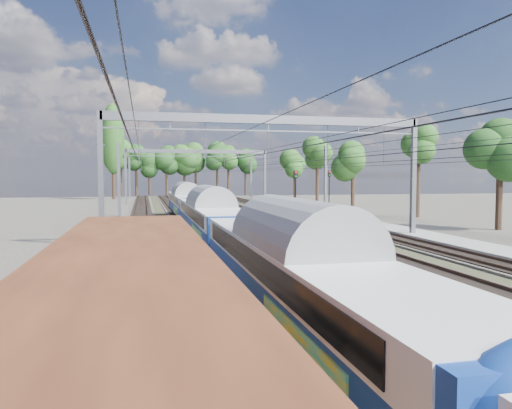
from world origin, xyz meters
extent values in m
cube|color=#47423A|center=(-9.00, 45.00, 0.07)|extent=(3.00, 130.00, 0.15)
cube|color=black|center=(-9.00, 45.00, 0.17)|extent=(2.50, 130.00, 0.06)
cube|color=#473326|center=(-9.72, 45.00, 0.27)|extent=(0.08, 130.00, 0.14)
cube|color=#473326|center=(-8.28, 45.00, 0.27)|extent=(0.08, 130.00, 0.14)
cube|color=#47423A|center=(-4.50, 45.00, 0.07)|extent=(3.00, 130.00, 0.15)
cube|color=black|center=(-4.50, 45.00, 0.17)|extent=(2.50, 130.00, 0.06)
cube|color=#473326|center=(-5.22, 45.00, 0.27)|extent=(0.08, 130.00, 0.14)
cube|color=#473326|center=(-3.78, 45.00, 0.27)|extent=(0.08, 130.00, 0.14)
cube|color=#47423A|center=(0.00, 45.00, 0.07)|extent=(3.00, 130.00, 0.15)
cube|color=black|center=(0.00, 45.00, 0.17)|extent=(2.50, 130.00, 0.06)
cube|color=#473326|center=(-0.72, 45.00, 0.27)|extent=(0.08, 130.00, 0.14)
cube|color=#473326|center=(0.72, 45.00, 0.27)|extent=(0.08, 130.00, 0.14)
cube|color=#47423A|center=(4.50, 45.00, 0.07)|extent=(3.00, 130.00, 0.15)
cube|color=black|center=(4.50, 45.00, 0.17)|extent=(2.50, 130.00, 0.06)
cube|color=#473326|center=(3.78, 45.00, 0.27)|extent=(0.08, 130.00, 0.14)
cube|color=#473326|center=(5.22, 45.00, 0.27)|extent=(0.08, 130.00, 0.14)
cube|color=#47423A|center=(9.00, 45.00, 0.07)|extent=(3.00, 130.00, 0.15)
cube|color=black|center=(9.00, 45.00, 0.17)|extent=(2.50, 130.00, 0.06)
cube|color=#473326|center=(8.28, 45.00, 0.27)|extent=(0.08, 130.00, 0.14)
cube|color=#473326|center=(9.72, 45.00, 0.27)|extent=(0.08, 130.00, 0.14)
cube|color=#2D291D|center=(-6.75, 45.00, 0.03)|extent=(1.10, 130.00, 0.05)
cube|color=#2D291D|center=(-2.25, 45.00, 0.03)|extent=(1.10, 130.00, 0.05)
cube|color=#2D291D|center=(2.25, 45.00, 0.03)|extent=(1.10, 130.00, 0.05)
cube|color=#2D291D|center=(6.75, 45.00, 0.03)|extent=(1.10, 130.00, 0.05)
cube|color=gray|center=(12.00, 20.00, 0.15)|extent=(3.00, 70.00, 0.30)
cube|color=slate|center=(-11.50, 30.00, 4.50)|extent=(0.35, 0.35, 9.00)
cube|color=slate|center=(11.50, 30.00, 4.50)|extent=(0.35, 0.35, 9.00)
cube|color=slate|center=(0.00, 30.00, 8.70)|extent=(23.00, 0.35, 0.60)
cube|color=slate|center=(-11.50, 78.00, 4.50)|extent=(0.35, 0.35, 9.00)
cube|color=slate|center=(11.50, 78.00, 4.50)|extent=(0.35, 0.35, 9.00)
cube|color=slate|center=(0.00, 78.00, 8.70)|extent=(23.00, 0.35, 0.60)
cube|color=slate|center=(-11.50, 55.00, 4.25)|extent=(0.35, 0.35, 8.50)
cube|color=slate|center=(-11.50, 100.00, 4.25)|extent=(0.35, 0.35, 8.50)
cube|color=slate|center=(13.80, 55.00, 4.25)|extent=(0.35, 0.35, 8.50)
cube|color=slate|center=(13.80, 100.00, 4.25)|extent=(0.35, 0.35, 8.50)
cylinder|color=black|center=(-9.00, 45.00, 5.50)|extent=(0.03, 130.00, 0.03)
cylinder|color=black|center=(-9.00, 45.00, 6.60)|extent=(0.03, 130.00, 0.03)
cylinder|color=black|center=(-4.50, 45.00, 5.50)|extent=(0.03, 130.00, 0.03)
cylinder|color=black|center=(-4.50, 45.00, 6.60)|extent=(0.03, 130.00, 0.03)
cylinder|color=black|center=(0.00, 45.00, 5.50)|extent=(0.03, 130.00, 0.03)
cylinder|color=black|center=(0.00, 45.00, 6.60)|extent=(0.03, 130.00, 0.03)
cylinder|color=black|center=(4.50, 45.00, 5.50)|extent=(0.03, 130.00, 0.03)
cylinder|color=black|center=(4.50, 45.00, 6.60)|extent=(0.03, 130.00, 0.03)
cylinder|color=black|center=(9.00, 45.00, 5.50)|extent=(0.03, 130.00, 0.03)
cylinder|color=black|center=(9.00, 45.00, 6.60)|extent=(0.03, 130.00, 0.03)
cylinder|color=black|center=(-13.69, 112.01, 3.67)|extent=(0.56, 0.56, 7.35)
sphere|color=#163E18|center=(-13.69, 112.01, 9.55)|extent=(5.20, 5.20, 5.20)
cylinder|color=black|center=(-10.28, 110.03, 2.85)|extent=(0.56, 0.56, 5.71)
sphere|color=#163E18|center=(-10.28, 110.03, 7.42)|extent=(4.71, 4.71, 4.71)
cylinder|color=black|center=(-6.25, 113.72, 3.47)|extent=(0.56, 0.56, 6.94)
sphere|color=#163E18|center=(-6.25, 113.72, 9.03)|extent=(4.65, 4.65, 4.65)
cylinder|color=black|center=(-3.82, 112.76, 3.29)|extent=(0.56, 0.56, 6.59)
sphere|color=#163E18|center=(-3.82, 112.76, 8.56)|extent=(4.54, 4.54, 4.54)
cylinder|color=black|center=(0.87, 110.92, 3.02)|extent=(0.56, 0.56, 6.04)
sphere|color=#163E18|center=(0.87, 110.92, 7.85)|extent=(4.21, 4.21, 4.21)
cylinder|color=black|center=(4.01, 112.05, 2.89)|extent=(0.56, 0.56, 5.78)
sphere|color=#163E18|center=(4.01, 112.05, 7.51)|extent=(4.45, 4.45, 4.45)
cylinder|color=black|center=(7.20, 112.14, 3.04)|extent=(0.56, 0.56, 6.07)
sphere|color=#163E18|center=(7.20, 112.14, 7.90)|extent=(4.91, 4.91, 4.91)
cylinder|color=black|center=(10.60, 110.95, 2.75)|extent=(0.56, 0.56, 5.50)
sphere|color=#163E18|center=(10.60, 110.95, 7.15)|extent=(4.13, 4.13, 4.13)
cylinder|color=black|center=(14.06, 111.93, 3.57)|extent=(0.56, 0.56, 7.15)
sphere|color=#163E18|center=(14.06, 111.93, 9.29)|extent=(4.61, 4.61, 4.61)
cylinder|color=black|center=(21.12, 33.44, 2.79)|extent=(0.56, 0.56, 5.58)
sphere|color=#163E18|center=(21.12, 33.44, 7.26)|extent=(3.88, 3.88, 3.88)
cylinder|color=black|center=(21.27, 45.75, 2.99)|extent=(0.56, 0.56, 5.97)
sphere|color=#163E18|center=(21.27, 45.75, 7.77)|extent=(4.60, 4.60, 4.60)
cylinder|color=black|center=(19.52, 61.01, 2.73)|extent=(0.56, 0.56, 5.46)
sphere|color=#163E18|center=(19.52, 61.01, 7.09)|extent=(4.03, 4.03, 4.03)
cylinder|color=black|center=(20.86, 73.52, 3.40)|extent=(0.56, 0.56, 6.79)
sphere|color=#163E18|center=(20.86, 73.52, 8.83)|extent=(3.55, 3.55, 3.55)
cylinder|color=black|center=(20.83, 88.56, 3.06)|extent=(0.56, 0.56, 6.11)
sphere|color=#163E18|center=(20.83, 88.56, 7.95)|extent=(4.45, 4.45, 4.45)
cylinder|color=black|center=(-14.50, 98.00, 8.00)|extent=(0.70, 0.70, 16.00)
ellipsoid|color=#1E4C19|center=(-14.50, 98.00, 12.00)|extent=(4.40, 4.40, 14.08)
cube|color=black|center=(-4.50, 15.15, 0.51)|extent=(1.85, 2.77, 0.74)
cube|color=navy|center=(-4.50, 8.69, 1.89)|extent=(2.59, 18.47, 1.75)
cube|color=silver|center=(-4.50, 8.69, 2.35)|extent=(2.66, 17.73, 0.88)
cube|color=black|center=(-3.16, 8.69, 2.35)|extent=(0.04, 15.70, 0.65)
cube|color=yellow|center=(-4.50, 4.63, 1.43)|extent=(2.68, 5.17, 0.65)
cylinder|color=gray|center=(-4.50, 8.69, 2.77)|extent=(2.62, 18.47, 2.62)
cube|color=black|center=(-4.50, 21.29, 0.51)|extent=(1.85, 2.77, 0.74)
cube|color=black|center=(-4.50, 34.22, 0.51)|extent=(1.85, 2.77, 0.74)
cube|color=navy|center=(-4.50, 27.76, 1.89)|extent=(2.59, 18.47, 1.75)
cube|color=silver|center=(-4.50, 27.76, 2.35)|extent=(2.66, 17.73, 0.88)
cube|color=black|center=(-3.16, 27.76, 2.35)|extent=(0.04, 15.70, 0.65)
cube|color=yellow|center=(-4.50, 23.70, 1.43)|extent=(2.68, 5.17, 0.65)
cylinder|color=gray|center=(-4.50, 27.76, 2.77)|extent=(2.62, 18.47, 2.62)
cube|color=black|center=(-4.50, 40.36, 0.51)|extent=(1.85, 2.77, 0.74)
cube|color=black|center=(-4.50, 53.29, 0.51)|extent=(1.85, 2.77, 0.74)
cube|color=navy|center=(-4.50, 46.83, 1.89)|extent=(2.59, 18.47, 1.75)
cube|color=silver|center=(-4.50, 46.83, 2.35)|extent=(2.66, 17.73, 0.88)
cube|color=black|center=(-3.16, 46.83, 2.35)|extent=(0.04, 15.70, 0.65)
cube|color=yellow|center=(-4.50, 42.77, 1.43)|extent=(2.68, 5.17, 0.65)
cylinder|color=gray|center=(-4.50, 46.83, 2.77)|extent=(2.62, 18.47, 2.62)
cube|color=black|center=(-9.00, 8.64, 0.47)|extent=(1.87, 2.43, 0.65)
cube|color=black|center=(-9.00, 4.07, 0.89)|extent=(2.52, 13.06, 0.19)
cube|color=#442112|center=(-9.00, 4.07, 2.19)|extent=(2.52, 13.06, 2.43)
cube|color=#442112|center=(-9.00, 4.07, 3.45)|extent=(2.71, 13.06, 0.11)
imported|color=black|center=(5.01, 91.31, 0.95)|extent=(0.69, 0.81, 1.89)
cylinder|color=black|center=(2.90, 32.73, 2.24)|extent=(0.13, 0.13, 4.47)
cube|color=black|center=(2.90, 32.73, 4.79)|extent=(0.32, 0.20, 0.63)
sphere|color=red|center=(2.90, 32.61, 4.97)|extent=(0.14, 0.14, 0.14)
sphere|color=#0C9919|center=(2.90, 32.61, 4.65)|extent=(0.14, 0.14, 0.14)
cylinder|color=black|center=(11.03, 46.55, 2.29)|extent=(0.13, 0.13, 4.59)
cube|color=black|center=(11.03, 46.55, 4.91)|extent=(0.34, 0.24, 0.64)
sphere|color=red|center=(11.03, 46.43, 5.09)|extent=(0.15, 0.15, 0.15)
sphere|color=#0C9919|center=(11.03, 46.43, 4.77)|extent=(0.15, 0.15, 0.15)
camera|label=1|loc=(-8.72, -4.70, 4.72)|focal=35.00mm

